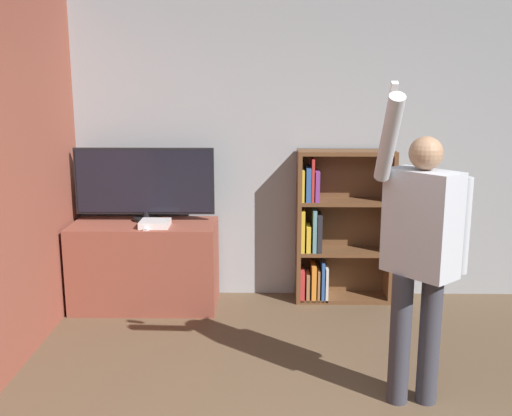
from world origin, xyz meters
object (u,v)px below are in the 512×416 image
object	(u,v)px
game_console	(155,224)
bookshelf	(334,230)
television	(145,183)
person	(420,247)

from	to	relation	value
game_console	bookshelf	world-z (taller)	bookshelf
television	bookshelf	distance (m)	1.73
game_console	person	xyz separation A→B (m)	(1.85, -1.48, 0.22)
bookshelf	person	xyz separation A→B (m)	(0.30, -1.78, 0.35)
television	bookshelf	bearing A→B (deg)	2.65
bookshelf	person	size ratio (longest dim) A/B	0.70
television	game_console	distance (m)	0.40
person	bookshelf	bearing A→B (deg)	148.65
television	person	distance (m)	2.61
television	person	xyz separation A→B (m)	(1.97, -1.71, -0.09)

